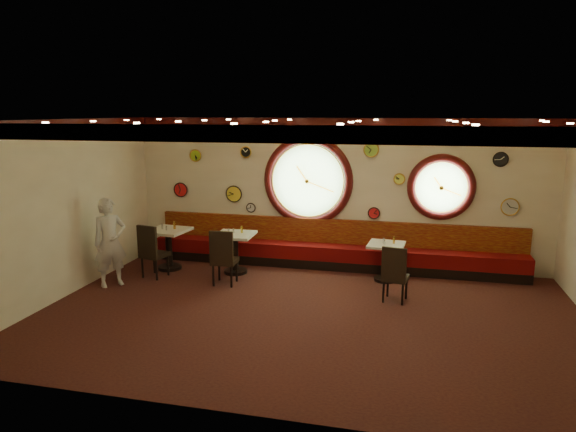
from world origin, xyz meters
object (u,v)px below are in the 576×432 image
object	(u,v)px
condiment_b_bottle	(242,229)
condiment_a_bottle	(174,225)
chair_a	(151,248)
condiment_b_pepper	(234,231)
table_c	(386,257)
waiter	(110,242)
condiment_c_salt	(384,241)
table_b	(235,248)
chair_c	(395,271)
condiment_a_pepper	(166,228)
condiment_c_pepper	(384,242)
condiment_b_salt	(229,231)
chair_b	(223,254)
condiment_a_salt	(162,226)
condiment_c_bottle	(394,240)
table_a	(169,244)

from	to	relation	value
condiment_b_bottle	condiment_a_bottle	bearing A→B (deg)	-176.38
chair_a	condiment_b_pepper	bearing A→B (deg)	38.43
table_c	waiter	xyz separation A→B (m)	(-5.17, -1.50, 0.38)
chair_a	condiment_c_salt	distance (m)	4.67
table_b	chair_c	world-z (taller)	chair_c
condiment_a_pepper	condiment_b_bottle	xyz separation A→B (m)	(1.59, 0.25, -0.00)
table_c	condiment_b_pepper	xyz separation A→B (m)	(-3.13, -0.17, 0.42)
chair_a	condiment_c_salt	size ratio (longest dim) A/B	6.56
condiment_c_pepper	condiment_b_salt	bearing A→B (deg)	-177.99
table_b	condiment_a_pepper	xyz separation A→B (m)	(-1.46, -0.16, 0.39)
chair_a	chair_b	size ratio (longest dim) A/B	1.00
chair_b	condiment_c_salt	distance (m)	3.17
table_c	condiment_b_salt	world-z (taller)	condiment_b_salt
condiment_c_salt	condiment_c_pepper	size ratio (longest dim) A/B	1.04
condiment_a_salt	condiment_c_salt	distance (m)	4.65
condiment_a_bottle	condiment_b_bottle	world-z (taller)	condiment_a_bottle
condiment_b_pepper	condiment_a_pepper	bearing A→B (deg)	-172.49
condiment_c_bottle	chair_a	bearing A→B (deg)	-168.74
condiment_c_bottle	table_c	bearing A→B (deg)	-164.41
chair_c	condiment_c_bottle	bearing A→B (deg)	103.20
condiment_c_pepper	condiment_b_bottle	distance (m)	2.93
condiment_c_salt	waiter	world-z (taller)	waiter
condiment_c_salt	condiment_a_pepper	distance (m)	4.51
condiment_a_salt	condiment_b_pepper	distance (m)	1.57
condiment_c_salt	waiter	size ratio (longest dim) A/B	0.06
table_a	condiment_b_bottle	xyz separation A→B (m)	(1.60, 0.15, 0.37)
table_c	chair_b	world-z (taller)	chair_b
chair_c	table_c	bearing A→B (deg)	110.11
condiment_c_salt	condiment_c_pepper	bearing A→B (deg)	-77.94
condiment_b_salt	table_b	bearing A→B (deg)	-4.22
condiment_a_salt	waiter	xyz separation A→B (m)	(-0.47, -1.23, -0.07)
condiment_a_salt	condiment_a_pepper	xyz separation A→B (m)	(0.14, -0.09, -0.01)
table_c	chair_c	bearing A→B (deg)	-80.11
chair_a	condiment_b_pepper	xyz separation A→B (m)	(1.50, 0.74, 0.27)
condiment_b_salt	table_a	bearing A→B (deg)	-176.84
chair_b	table_b	bearing A→B (deg)	90.09
chair_a	chair_c	xyz separation A→B (m)	(4.84, -0.27, -0.04)
chair_b	condiment_c_pepper	world-z (taller)	chair_b
condiment_b_bottle	condiment_c_bottle	distance (m)	3.11
table_c	chair_a	bearing A→B (deg)	-168.88
table_b	chair_b	distance (m)	0.82
chair_a	condiment_b_bottle	bearing A→B (deg)	37.88
chair_c	condiment_c_pepper	distance (m)	1.15
condiment_c_pepper	condiment_b_bottle	size ratio (longest dim) A/B	0.68
table_a	chair_a	xyz separation A→B (m)	(-0.07, -0.65, 0.08)
chair_a	condiment_a_pepper	world-z (taller)	chair_a
condiment_b_bottle	waiter	size ratio (longest dim) A/B	0.08
chair_a	condiment_b_salt	world-z (taller)	chair_a
table_b	table_c	world-z (taller)	table_b
condiment_a_bottle	condiment_b_bottle	bearing A→B (deg)	3.62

